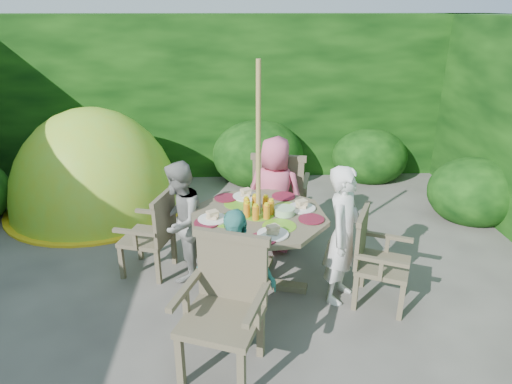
{
  "coord_description": "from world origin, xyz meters",
  "views": [
    {
      "loc": [
        0.21,
        -3.56,
        2.6
      ],
      "look_at": [
        0.43,
        0.73,
        0.85
      ],
      "focal_mm": 32.0,
      "sensor_mm": 36.0,
      "label": 1
    }
  ],
  "objects_px": {
    "patio_table": "(259,226)",
    "child_back": "(275,195)",
    "garden_chair_right": "(375,257)",
    "parasol_pole": "(258,183)",
    "child_right": "(343,235)",
    "child_left": "(180,222)",
    "dome_tent": "(98,207)",
    "garden_chair_front": "(225,304)",
    "garden_chair_left": "(153,233)",
    "garden_chair_back": "(280,194)",
    "child_front": "(235,277)"
  },
  "relations": [
    {
      "from": "patio_table",
      "to": "child_back",
      "type": "distance_m",
      "value": 0.8
    },
    {
      "from": "garden_chair_right",
      "to": "parasol_pole",
      "type": "bearing_deg",
      "value": 98.41
    },
    {
      "from": "child_right",
      "to": "child_left",
      "type": "relative_size",
      "value": 1.08
    },
    {
      "from": "child_left",
      "to": "dome_tent",
      "type": "relative_size",
      "value": 0.45
    },
    {
      "from": "garden_chair_front",
      "to": "child_right",
      "type": "height_order",
      "value": "child_right"
    },
    {
      "from": "patio_table",
      "to": "garden_chair_left",
      "type": "xyz_separation_m",
      "value": [
        -1.06,
        0.31,
        -0.2
      ]
    },
    {
      "from": "garden_chair_left",
      "to": "garden_chair_right",
      "type": "bearing_deg",
      "value": 90.08
    },
    {
      "from": "parasol_pole",
      "to": "garden_chair_back",
      "type": "relative_size",
      "value": 2.1
    },
    {
      "from": "garden_chair_front",
      "to": "child_front",
      "type": "relative_size",
      "value": 0.85
    },
    {
      "from": "garden_chair_left",
      "to": "garden_chair_front",
      "type": "distance_m",
      "value": 1.56
    },
    {
      "from": "garden_chair_left",
      "to": "child_left",
      "type": "height_order",
      "value": "child_left"
    },
    {
      "from": "parasol_pole",
      "to": "garden_chair_left",
      "type": "relative_size",
      "value": 2.55
    },
    {
      "from": "child_right",
      "to": "child_left",
      "type": "distance_m",
      "value": 1.6
    },
    {
      "from": "child_left",
      "to": "dome_tent",
      "type": "distance_m",
      "value": 2.36
    },
    {
      "from": "patio_table",
      "to": "garden_chair_back",
      "type": "height_order",
      "value": "garden_chair_back"
    },
    {
      "from": "garden_chair_back",
      "to": "garden_chair_front",
      "type": "height_order",
      "value": "garden_chair_back"
    },
    {
      "from": "patio_table",
      "to": "child_back",
      "type": "bearing_deg",
      "value": 73.8
    },
    {
      "from": "garden_chair_left",
      "to": "garden_chair_back",
      "type": "distance_m",
      "value": 1.56
    },
    {
      "from": "garden_chair_right",
      "to": "garden_chair_left",
      "type": "distance_m",
      "value": 2.21
    },
    {
      "from": "parasol_pole",
      "to": "garden_chair_right",
      "type": "bearing_deg",
      "value": -15.98
    },
    {
      "from": "child_back",
      "to": "dome_tent",
      "type": "xyz_separation_m",
      "value": [
        -2.36,
        1.29,
        -0.66
      ]
    },
    {
      "from": "garden_chair_left",
      "to": "child_front",
      "type": "xyz_separation_m",
      "value": [
        0.83,
        -1.08,
        0.14
      ]
    },
    {
      "from": "garden_chair_right",
      "to": "garden_chair_front",
      "type": "height_order",
      "value": "garden_chair_front"
    },
    {
      "from": "garden_chair_right",
      "to": "dome_tent",
      "type": "xyz_separation_m",
      "value": [
        -3.19,
        2.36,
        -0.47
      ]
    },
    {
      "from": "garden_chair_back",
      "to": "dome_tent",
      "type": "height_order",
      "value": "dome_tent"
    },
    {
      "from": "child_right",
      "to": "dome_tent",
      "type": "distance_m",
      "value": 3.75
    },
    {
      "from": "garden_chair_back",
      "to": "child_left",
      "type": "xyz_separation_m",
      "value": [
        -1.08,
        -0.81,
        0.06
      ]
    },
    {
      "from": "child_right",
      "to": "garden_chair_left",
      "type": "bearing_deg",
      "value": 105.93
    },
    {
      "from": "garden_chair_left",
      "to": "dome_tent",
      "type": "bearing_deg",
      "value": -132.0
    },
    {
      "from": "parasol_pole",
      "to": "garden_chair_right",
      "type": "height_order",
      "value": "parasol_pole"
    },
    {
      "from": "garden_chair_right",
      "to": "garden_chair_back",
      "type": "bearing_deg",
      "value": 53.45
    },
    {
      "from": "garden_chair_back",
      "to": "child_front",
      "type": "relative_size",
      "value": 0.88
    },
    {
      "from": "garden_chair_right",
      "to": "garden_chair_back",
      "type": "xyz_separation_m",
      "value": [
        -0.75,
        1.34,
        0.09
      ]
    },
    {
      "from": "child_left",
      "to": "garden_chair_back",
      "type": "bearing_deg",
      "value": 136.53
    },
    {
      "from": "patio_table",
      "to": "dome_tent",
      "type": "bearing_deg",
      "value": 136.1
    },
    {
      "from": "garden_chair_back",
      "to": "garden_chair_left",
      "type": "bearing_deg",
      "value": 41.74
    },
    {
      "from": "garden_chair_left",
      "to": "dome_tent",
      "type": "height_order",
      "value": "dome_tent"
    },
    {
      "from": "parasol_pole",
      "to": "child_left",
      "type": "relative_size",
      "value": 1.79
    },
    {
      "from": "garden_chair_left",
      "to": "garden_chair_back",
      "type": "relative_size",
      "value": 0.82
    },
    {
      "from": "child_back",
      "to": "child_front",
      "type": "height_order",
      "value": "child_back"
    },
    {
      "from": "garden_chair_front",
      "to": "child_left",
      "type": "height_order",
      "value": "child_left"
    },
    {
      "from": "child_left",
      "to": "patio_table",
      "type": "bearing_deg",
      "value": 83.1
    },
    {
      "from": "garden_chair_left",
      "to": "garden_chair_back",
      "type": "xyz_separation_m",
      "value": [
        1.37,
        0.73,
        0.1
      ]
    },
    {
      "from": "child_left",
      "to": "child_front",
      "type": "relative_size",
      "value": 1.03
    },
    {
      "from": "garden_chair_front",
      "to": "dome_tent",
      "type": "relative_size",
      "value": 0.37
    },
    {
      "from": "parasol_pole",
      "to": "dome_tent",
      "type": "height_order",
      "value": "parasol_pole"
    },
    {
      "from": "garden_chair_left",
      "to": "child_right",
      "type": "distance_m",
      "value": 1.91
    },
    {
      "from": "parasol_pole",
      "to": "garden_chair_front",
      "type": "height_order",
      "value": "parasol_pole"
    },
    {
      "from": "parasol_pole",
      "to": "garden_chair_front",
      "type": "distance_m",
      "value": 1.23
    },
    {
      "from": "parasol_pole",
      "to": "child_right",
      "type": "distance_m",
      "value": 0.91
    }
  ]
}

